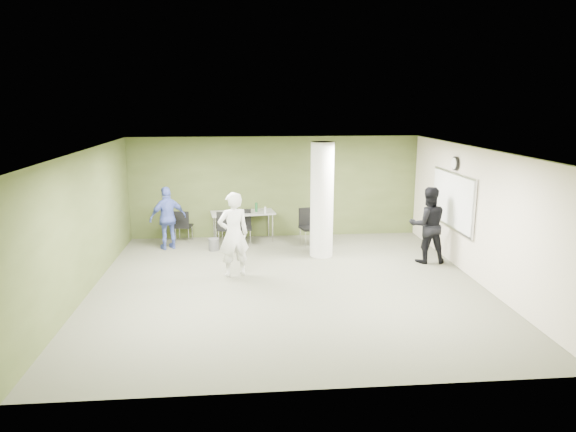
{
  "coord_description": "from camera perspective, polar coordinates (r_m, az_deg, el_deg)",
  "views": [
    {
      "loc": [
        -0.9,
        -10.07,
        3.73
      ],
      "look_at": [
        0.09,
        1.0,
        1.24
      ],
      "focal_mm": 32.0,
      "sensor_mm": 36.0,
      "label": 1
    }
  ],
  "objects": [
    {
      "name": "wall_back",
      "position": [
        14.29,
        -1.42,
        3.23
      ],
      "size": [
        8.0,
        2.8,
        0.02
      ],
      "primitive_type": "cube",
      "rotation": [
        1.57,
        0.0,
        0.0
      ],
      "color": "#434F25",
      "rests_on": "floor"
    },
    {
      "name": "wastebasket",
      "position": [
        13.27,
        -8.23,
        -3.14
      ],
      "size": [
        0.27,
        0.27,
        0.31
      ],
      "primitive_type": "cylinder",
      "color": "#4C4C4C",
      "rests_on": "floor"
    },
    {
      "name": "wall_left",
      "position": [
        10.79,
        -21.67,
        -0.76
      ],
      "size": [
        0.02,
        8.0,
        2.8
      ],
      "primitive_type": "cube",
      "color": "#434F25",
      "rests_on": "floor"
    },
    {
      "name": "man_blue",
      "position": [
        13.47,
        -13.2,
        -0.22
      ],
      "size": [
        1.03,
        0.78,
        1.63
      ],
      "primitive_type": "imported",
      "rotation": [
        0.0,
        0.0,
        3.6
      ],
      "color": "#4657AE",
      "rests_on": "floor"
    },
    {
      "name": "wall_clock",
      "position": [
        12.33,
        18.05,
        5.58
      ],
      "size": [
        0.06,
        0.32,
        0.32
      ],
      "color": "black",
      "rests_on": "wall_right_cream"
    },
    {
      "name": "chair_table_right",
      "position": [
        13.53,
        2.34,
        -0.85
      ],
      "size": [
        0.6,
        0.6,
        0.99
      ],
      "rotation": [
        0.0,
        0.0,
        0.24
      ],
      "color": "black",
      "rests_on": "floor"
    },
    {
      "name": "chair_back_right",
      "position": [
        13.47,
        -6.83,
        -1.1
      ],
      "size": [
        0.56,
        0.56,
        0.95
      ],
      "rotation": [
        0.0,
        0.0,
        2.92
      ],
      "color": "black",
      "rests_on": "floor"
    },
    {
      "name": "column",
      "position": [
        12.43,
        3.79,
        1.79
      ],
      "size": [
        0.56,
        0.56,
        2.8
      ],
      "primitive_type": "cylinder",
      "color": "silver",
      "rests_on": "floor"
    },
    {
      "name": "floor",
      "position": [
        10.77,
        0.01,
        -7.64
      ],
      "size": [
        8.0,
        8.0,
        0.0
      ],
      "primitive_type": "plane",
      "color": "#515140",
      "rests_on": "ground"
    },
    {
      "name": "man_black",
      "position": [
        12.44,
        15.27,
        -0.96
      ],
      "size": [
        0.92,
        0.74,
        1.81
      ],
      "primitive_type": "imported",
      "rotation": [
        0.0,
        0.0,
        3.08
      ],
      "color": "black",
      "rests_on": "floor"
    },
    {
      "name": "whiteboard",
      "position": [
        12.45,
        17.78,
        1.7
      ],
      "size": [
        0.05,
        2.3,
        1.3
      ],
      "color": "silver",
      "rests_on": "wall_right_cream"
    },
    {
      "name": "chair_back_left",
      "position": [
        14.11,
        -11.63,
        -0.86
      ],
      "size": [
        0.5,
        0.5,
        0.87
      ],
      "rotation": [
        0.0,
        0.0,
        2.97
      ],
      "color": "black",
      "rests_on": "floor"
    },
    {
      "name": "woman_white",
      "position": [
        11.1,
        -6.07,
        -2.06
      ],
      "size": [
        0.78,
        0.63,
        1.86
      ],
      "primitive_type": "imported",
      "rotation": [
        0.0,
        0.0,
        3.45
      ],
      "color": "silver",
      "rests_on": "floor"
    },
    {
      "name": "ceiling",
      "position": [
        10.15,
        0.01,
        7.36
      ],
      "size": [
        8.0,
        8.0,
        0.0
      ],
      "primitive_type": "plane",
      "rotation": [
        3.14,
        0.0,
        0.0
      ],
      "color": "white",
      "rests_on": "wall_back"
    },
    {
      "name": "wall_right_cream",
      "position": [
        11.43,
        20.4,
        0.06
      ],
      "size": [
        0.02,
        8.0,
        2.8
      ],
      "primitive_type": "cube",
      "color": "beige",
      "rests_on": "floor"
    },
    {
      "name": "chair_table_left",
      "position": [
        13.7,
        -5.03,
        -0.91
      ],
      "size": [
        0.46,
        0.46,
        0.92
      ],
      "rotation": [
        0.0,
        0.0,
        -0.01
      ],
      "color": "black",
      "rests_on": "floor"
    },
    {
      "name": "folding_table",
      "position": [
        13.93,
        -4.99,
        0.25
      ],
      "size": [
        1.78,
        0.96,
        1.06
      ],
      "rotation": [
        0.0,
        0.0,
        0.14
      ],
      "color": "gray",
      "rests_on": "floor"
    }
  ]
}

